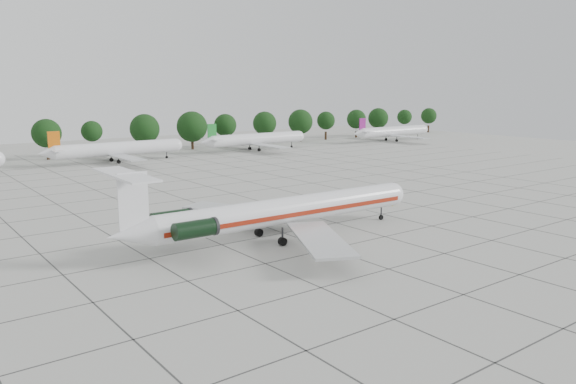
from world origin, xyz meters
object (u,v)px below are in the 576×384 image
ground_crew (393,200)px  bg_airliner_c (118,149)px  main_airliner (274,212)px  bg_airliner_d (257,139)px  bg_airliner_e (393,132)px

ground_crew → bg_airliner_c: bg_airliner_c is taller
main_airliner → bg_airliner_d: (47.50, 74.13, -0.17)m
main_airliner → ground_crew: 23.90m
bg_airliner_c → bg_airliner_d: (37.59, 1.49, 0.00)m
ground_crew → bg_airliner_c: 69.52m
ground_crew → bg_airliner_c: bearing=-111.8°
main_airliner → ground_crew: size_ratio=22.77×
main_airliner → bg_airliner_e: bearing=37.7°
bg_airliner_d → main_airliner: bearing=-122.7°
main_airliner → bg_airliner_d: bearing=58.5°
ground_crew → bg_airliner_c: (-13.46, 68.17, 2.09)m
bg_airliner_c → ground_crew: bearing=-78.8°
ground_crew → main_airliner: bearing=-22.1°
main_airliner → bg_airliner_c: 73.31m
ground_crew → bg_airliner_d: (24.13, 69.66, 2.09)m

